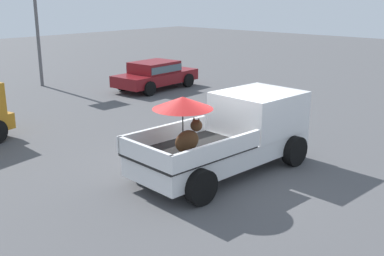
% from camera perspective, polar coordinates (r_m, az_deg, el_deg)
% --- Properties ---
extents(ground_plane, '(80.00, 80.00, 0.00)m').
position_cam_1_polar(ground_plane, '(12.14, 3.72, -5.33)').
color(ground_plane, '#4C4C4F').
extents(pickup_truck_main, '(5.17, 2.55, 2.19)m').
position_cam_1_polar(pickup_truck_main, '(12.10, 5.11, -0.53)').
color(pickup_truck_main, black).
rests_on(pickup_truck_main, ground).
extents(parked_sedan_near, '(4.38, 2.15, 1.33)m').
position_cam_1_polar(parked_sedan_near, '(22.58, -4.50, 6.61)').
color(parked_sedan_near, black).
rests_on(parked_sedan_near, ground).
extents(motel_sign, '(1.40, 0.16, 5.39)m').
position_cam_1_polar(motel_sign, '(24.23, -18.54, 13.72)').
color(motel_sign, '#59595B').
rests_on(motel_sign, ground).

